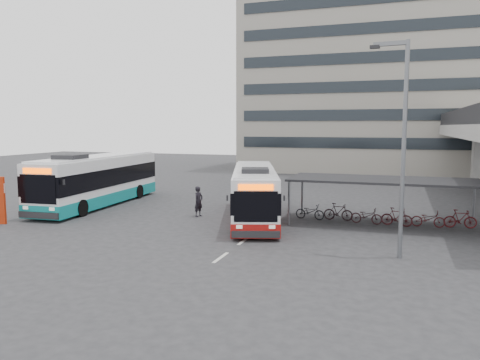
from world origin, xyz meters
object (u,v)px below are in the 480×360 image
(bus_main, at_px, (254,194))
(bus_teal, at_px, (98,181))
(pedestrian, at_px, (199,202))
(lamp_post, at_px, (401,136))

(bus_main, distance_m, bus_teal, 11.65)
(pedestrian, distance_m, lamp_post, 13.24)
(pedestrian, height_order, lamp_post, lamp_post)
(pedestrian, bearing_deg, lamp_post, -99.74)
(bus_teal, xyz_separation_m, lamp_post, (19.53, -7.02, 3.30))
(bus_main, bearing_deg, lamp_post, -53.95)
(bus_main, height_order, pedestrian, bus_main)
(bus_main, height_order, bus_teal, bus_teal)
(bus_main, relative_size, bus_teal, 0.89)
(bus_main, relative_size, pedestrian, 6.12)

